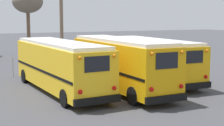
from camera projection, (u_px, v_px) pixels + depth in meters
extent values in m
plane|color=#424247|center=(112.00, 87.00, 22.07)|extent=(160.00, 160.00, 0.00)
cube|color=yellow|center=(59.00, 65.00, 20.64)|extent=(2.86, 10.14, 2.50)
cube|color=white|center=(59.00, 43.00, 20.47)|extent=(2.65, 9.73, 0.20)
cube|color=black|center=(98.00, 100.00, 16.41)|extent=(2.48, 0.31, 0.36)
cube|color=black|center=(97.00, 64.00, 16.20)|extent=(1.33, 0.09, 0.75)
sphere|color=red|center=(80.00, 92.00, 15.89)|extent=(0.22, 0.22, 0.22)
sphere|color=orange|center=(80.00, 58.00, 15.68)|extent=(0.18, 0.18, 0.18)
sphere|color=red|center=(114.00, 88.00, 16.78)|extent=(0.22, 0.22, 0.22)
sphere|color=orange|center=(114.00, 56.00, 16.57)|extent=(0.18, 0.18, 0.18)
cube|color=black|center=(40.00, 70.00, 20.07)|extent=(0.45, 9.84, 0.14)
cube|color=black|center=(78.00, 67.00, 21.26)|extent=(0.45, 9.84, 0.14)
cylinder|color=black|center=(25.00, 76.00, 23.46)|extent=(0.32, 0.94, 0.92)
cylinder|color=black|center=(56.00, 73.00, 24.56)|extent=(0.32, 0.94, 0.92)
cylinder|color=black|center=(65.00, 98.00, 17.02)|extent=(0.32, 0.94, 0.92)
cylinder|color=black|center=(105.00, 93.00, 18.12)|extent=(0.32, 0.94, 0.92)
cube|color=#E5A00C|center=(120.00, 64.00, 20.82)|extent=(2.39, 9.62, 2.64)
cube|color=white|center=(120.00, 40.00, 20.63)|extent=(2.20, 9.23, 0.20)
cube|color=black|center=(166.00, 99.00, 16.67)|extent=(2.37, 0.22, 0.36)
cube|color=black|center=(167.00, 61.00, 16.45)|extent=(1.28, 0.04, 0.79)
sphere|color=red|center=(152.00, 89.00, 16.21)|extent=(0.22, 0.22, 0.22)
sphere|color=orange|center=(152.00, 54.00, 15.98)|extent=(0.18, 0.18, 0.18)
sphere|color=red|center=(181.00, 86.00, 16.98)|extent=(0.22, 0.22, 0.22)
sphere|color=orange|center=(182.00, 52.00, 16.75)|extent=(0.18, 0.18, 0.18)
cube|color=black|center=(103.00, 68.00, 20.33)|extent=(0.09, 9.41, 0.14)
cube|color=black|center=(137.00, 66.00, 21.36)|extent=(0.09, 9.41, 0.14)
cylinder|color=black|center=(83.00, 75.00, 23.61)|extent=(0.29, 0.98, 0.98)
cylinder|color=black|center=(111.00, 73.00, 24.56)|extent=(0.29, 0.98, 0.98)
cylinder|color=black|center=(133.00, 96.00, 17.39)|extent=(0.29, 0.98, 0.98)
cylinder|color=black|center=(168.00, 92.00, 18.34)|extent=(0.29, 0.98, 0.98)
cube|color=#EAAA0F|center=(150.00, 59.00, 23.95)|extent=(2.95, 9.69, 2.41)
cube|color=white|center=(150.00, 41.00, 23.78)|extent=(2.74, 9.30, 0.20)
cube|color=black|center=(193.00, 86.00, 19.72)|extent=(2.55, 0.32, 0.36)
cube|color=black|center=(193.00, 57.00, 19.52)|extent=(1.37, 0.10, 0.72)
sphere|color=red|center=(179.00, 79.00, 19.27)|extent=(0.22, 0.22, 0.22)
sphere|color=orange|center=(180.00, 52.00, 19.06)|extent=(0.18, 0.18, 0.18)
sphere|color=red|center=(206.00, 77.00, 20.03)|extent=(0.22, 0.22, 0.22)
sphere|color=orange|center=(207.00, 51.00, 19.82)|extent=(0.18, 0.18, 0.18)
cube|color=black|center=(134.00, 63.00, 23.47)|extent=(0.47, 9.38, 0.14)
cube|color=black|center=(165.00, 61.00, 24.49)|extent=(0.47, 9.38, 0.14)
cylinder|color=black|center=(114.00, 68.00, 26.78)|extent=(0.33, 1.00, 0.98)
cylinder|color=black|center=(141.00, 67.00, 27.72)|extent=(0.33, 1.00, 0.98)
cylinder|color=black|center=(163.00, 84.00, 20.46)|extent=(0.33, 1.00, 0.98)
cylinder|color=black|center=(195.00, 81.00, 21.41)|extent=(0.33, 1.00, 0.98)
cylinder|color=#75604C|center=(61.00, 24.00, 33.63)|extent=(0.35, 0.35, 7.69)
cylinder|color=brown|center=(29.00, 34.00, 37.68)|extent=(0.38, 0.38, 5.25)
ellipsoid|color=#6B6051|center=(28.00, 2.00, 37.22)|extent=(3.30, 3.30, 2.48)
cylinder|color=#939399|center=(13.00, 68.00, 25.73)|extent=(0.06, 0.06, 1.40)
cylinder|color=#939399|center=(45.00, 66.00, 26.83)|extent=(0.06, 0.06, 1.40)
cylinder|color=#939399|center=(74.00, 64.00, 27.93)|extent=(0.06, 0.06, 1.40)
cylinder|color=#939399|center=(102.00, 62.00, 29.03)|extent=(0.06, 0.06, 1.40)
cylinder|color=#939399|center=(127.00, 60.00, 30.13)|extent=(0.06, 0.06, 1.40)
cylinder|color=#939399|center=(150.00, 59.00, 31.23)|extent=(0.06, 0.06, 1.40)
cylinder|color=#939399|center=(74.00, 55.00, 27.84)|extent=(14.72, 0.04, 0.04)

